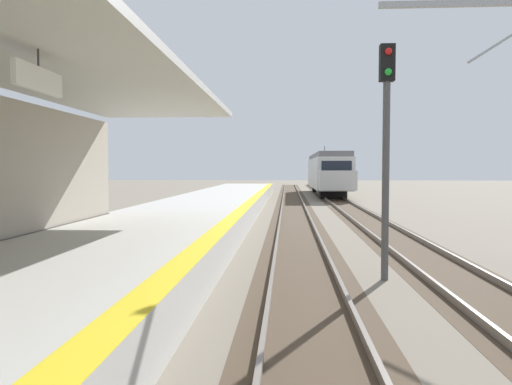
# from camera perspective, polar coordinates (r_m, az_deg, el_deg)

# --- Properties ---
(station_platform) EXTENTS (5.00, 80.00, 0.91)m
(station_platform) POSITION_cam_1_polar(r_m,az_deg,el_deg) (13.58, -13.71, -5.97)
(station_platform) COLOR #B7B5AD
(station_platform) RESTS_ON ground
(track_pair_nearest_platform) EXTENTS (2.34, 120.00, 0.16)m
(track_pair_nearest_platform) POSITION_cam_1_polar(r_m,az_deg,el_deg) (17.00, 4.87, -5.52)
(track_pair_nearest_platform) COLOR #4C3D2D
(track_pair_nearest_platform) RESTS_ON ground
(track_pair_middle) EXTENTS (2.34, 120.00, 0.16)m
(track_pair_middle) POSITION_cam_1_polar(r_m,az_deg,el_deg) (17.41, 16.18, -5.43)
(track_pair_middle) COLOR #4C3D2D
(track_pair_middle) RESTS_ON ground
(approaching_train) EXTENTS (2.93, 19.60, 4.76)m
(approaching_train) POSITION_cam_1_polar(r_m,az_deg,el_deg) (47.76, 8.14, 2.33)
(approaching_train) COLOR silver
(approaching_train) RESTS_ON ground
(rail_signal_post) EXTENTS (0.32, 0.34, 5.20)m
(rail_signal_post) POSITION_cam_1_polar(r_m,az_deg,el_deg) (11.47, 14.58, 6.17)
(rail_signal_post) COLOR #4C4C4C
(rail_signal_post) RESTS_ON ground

